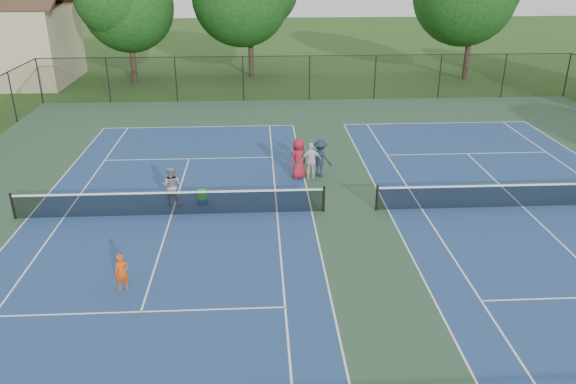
{
  "coord_description": "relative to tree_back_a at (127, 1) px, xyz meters",
  "views": [
    {
      "loc": [
        -3.55,
        -19.92,
        9.46
      ],
      "look_at": [
        -2.51,
        -1.0,
        1.3
      ],
      "focal_mm": 35.0,
      "sensor_mm": 36.0,
      "label": 1
    }
  ],
  "objects": [
    {
      "name": "ground",
      "position": [
        13.0,
        -24.0,
        -6.04
      ],
      "size": [
        140.0,
        140.0,
        0.0
      ],
      "primitive_type": "plane",
      "color": "#234716",
      "rests_on": "ground"
    },
    {
      "name": "court_pad",
      "position": [
        13.0,
        -24.0,
        -6.03
      ],
      "size": [
        36.0,
        36.0,
        0.01
      ],
      "primitive_type": "cube",
      "color": "#2A4B34",
      "rests_on": "ground"
    },
    {
      "name": "tennis_court_left",
      "position": [
        6.0,
        -24.0,
        -5.94
      ],
      "size": [
        12.0,
        23.83,
        1.07
      ],
      "color": "navy",
      "rests_on": "ground"
    },
    {
      "name": "tennis_court_right",
      "position": [
        20.0,
        -24.0,
        -5.94
      ],
      "size": [
        12.0,
        23.83,
        1.07
      ],
      "color": "navy",
      "rests_on": "ground"
    },
    {
      "name": "perimeter_fence",
      "position": [
        13.0,
        -24.0,
        -4.44
      ],
      "size": [
        36.08,
        36.08,
        3.02
      ],
      "color": "black",
      "rests_on": "ground"
    },
    {
      "name": "tree_back_a",
      "position": [
        0.0,
        0.0,
        0.0
      ],
      "size": [
        6.8,
        6.8,
        9.15
      ],
      "color": "#2D2116",
      "rests_on": "ground"
    },
    {
      "name": "clapboard_house",
      "position": [
        -10.0,
        1.0,
        -2.95
      ],
      "size": [
        10.8,
        8.1,
        7.65
      ],
      "color": "tan",
      "rests_on": "ground"
    },
    {
      "name": "child_player",
      "position": [
        5.27,
        -29.17,
        -5.45
      ],
      "size": [
        0.5,
        0.41,
        1.18
      ],
      "primitive_type": "imported",
      "rotation": [
        0.0,
        0.0,
        0.33
      ],
      "color": "#F34A10",
      "rests_on": "ground"
    },
    {
      "name": "instructor",
      "position": [
        5.95,
        -23.03,
        -5.21
      ],
      "size": [
        0.95,
        0.83,
        1.65
      ],
      "primitive_type": "imported",
      "rotation": [
        0.0,
        0.0,
        2.85
      ],
      "color": "gray",
      "rests_on": "ground"
    },
    {
      "name": "bystander_a",
      "position": [
        11.78,
        -20.45,
        -5.21
      ],
      "size": [
        1.01,
        0.5,
        1.67
      ],
      "primitive_type": "imported",
      "rotation": [
        0.0,
        0.0,
        3.24
      ],
      "color": "silver",
      "rests_on": "ground"
    },
    {
      "name": "bystander_b",
      "position": [
        12.22,
        -20.2,
        -5.17
      ],
      "size": [
        1.28,
        1.17,
        1.73
      ],
      "primitive_type": "imported",
      "rotation": [
        0.0,
        0.0,
        2.52
      ],
      "color": "#1B273C",
      "rests_on": "ground"
    },
    {
      "name": "bystander_c",
      "position": [
        11.22,
        -20.36,
        -5.12
      ],
      "size": [
        1.07,
        0.99,
        1.84
      ],
      "primitive_type": "imported",
      "rotation": [
        0.0,
        0.0,
        3.73
      ],
      "color": "maroon",
      "rests_on": "ground"
    },
    {
      "name": "ball_crate",
      "position": [
        7.14,
        -23.11,
        -5.9
      ],
      "size": [
        0.42,
        0.29,
        0.27
      ],
      "primitive_type": "cube",
      "rotation": [
        0.0,
        0.0,
        0.05
      ],
      "color": "navy",
      "rests_on": "ground"
    },
    {
      "name": "ball_hopper",
      "position": [
        7.14,
        -23.11,
        -5.58
      ],
      "size": [
        0.37,
        0.3,
        0.38
      ],
      "primitive_type": "cube",
      "rotation": [
        0.0,
        0.0,
        0.13
      ],
      "color": "green",
      "rests_on": "ball_crate"
    }
  ]
}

